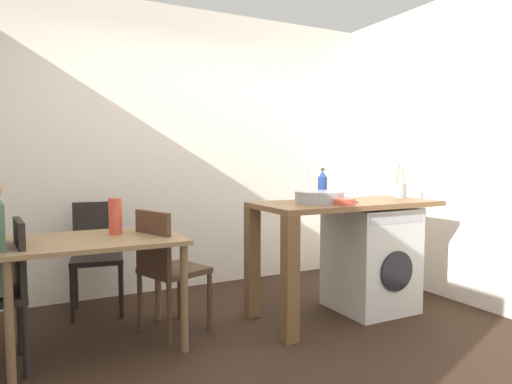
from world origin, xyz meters
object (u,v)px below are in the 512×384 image
at_px(chair_opposite, 166,264).
at_px(dining_table, 95,253).
at_px(bottle_tall_green, 322,186).
at_px(mixing_bowl, 344,201).
at_px(chair_person_seat, 1,287).
at_px(utensil_crock, 400,190).
at_px(washing_machine, 370,258).
at_px(chair_spare_by_wall, 97,250).
at_px(vase, 115,216).

bearing_deg(chair_opposite, dining_table, -106.75).
relative_size(bottle_tall_green, mixing_bowl, 1.55).
bearing_deg(chair_person_seat, utensil_crock, -96.75).
bearing_deg(washing_machine, chair_opposite, 171.80).
height_order(chair_spare_by_wall, washing_machine, chair_spare_by_wall).
relative_size(washing_machine, mixing_bowl, 5.04).
distance_m(chair_person_seat, utensil_crock, 3.11).
bearing_deg(utensil_crock, mixing_bowl, -162.79).
relative_size(bottle_tall_green, vase, 1.04).
bearing_deg(chair_spare_by_wall, bottle_tall_green, 164.81).
height_order(chair_person_seat, utensil_crock, utensil_crock).
distance_m(chair_opposite, vase, 0.49).
height_order(chair_person_seat, bottle_tall_green, bottle_tall_green).
height_order(chair_opposite, vase, vase).
relative_size(chair_person_seat, utensil_crock, 3.00).
height_order(mixing_bowl, utensil_crock, utensil_crock).
height_order(dining_table, chair_spare_by_wall, chair_spare_by_wall).
bearing_deg(vase, bottle_tall_green, -3.49).
xyz_separation_m(dining_table, utensil_crock, (2.53, -0.16, 0.35)).
bearing_deg(chair_opposite, washing_machine, 62.08).
xyz_separation_m(chair_person_seat, chair_spare_by_wall, (0.66, 0.87, 0.00)).
bearing_deg(washing_machine, chair_spare_by_wall, 154.19).
height_order(bottle_tall_green, vase, bottle_tall_green).
bearing_deg(bottle_tall_green, chair_person_seat, -177.79).
bearing_deg(chair_opposite, mixing_bowl, 50.76).
height_order(chair_spare_by_wall, mixing_bowl, mixing_bowl).
bearing_deg(bottle_tall_green, chair_spare_by_wall, 155.55).
distance_m(utensil_crock, vase, 2.40).
relative_size(dining_table, vase, 4.35).
bearing_deg(utensil_crock, chair_spare_by_wall, 158.77).
height_order(bottle_tall_green, utensil_crock, utensil_crock).
height_order(chair_person_seat, mixing_bowl, mixing_bowl).
xyz_separation_m(chair_person_seat, mixing_bowl, (2.27, -0.32, 0.44)).
distance_m(chair_opposite, chair_spare_by_wall, 0.83).
bearing_deg(washing_machine, vase, 171.03).
relative_size(chair_opposite, bottle_tall_green, 3.41).
xyz_separation_m(chair_opposite, bottle_tall_green, (1.34, -0.03, 0.53)).
bearing_deg(bottle_tall_green, dining_table, 179.94).
bearing_deg(bottle_tall_green, chair_opposite, 178.86).
distance_m(chair_spare_by_wall, vase, 0.76).
height_order(chair_person_seat, washing_machine, chair_person_seat).
bearing_deg(chair_spare_by_wall, washing_machine, 163.45).
distance_m(bottle_tall_green, utensil_crock, 0.73).
bearing_deg(vase, utensil_crock, -6.36).
relative_size(dining_table, washing_machine, 1.28).
bearing_deg(utensil_crock, chair_opposite, 174.71).
xyz_separation_m(chair_opposite, utensil_crock, (2.05, -0.19, 0.48)).
bearing_deg(vase, dining_table, -146.31).
bearing_deg(vase, chair_spare_by_wall, 93.23).
relative_size(chair_opposite, mixing_bowl, 5.28).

